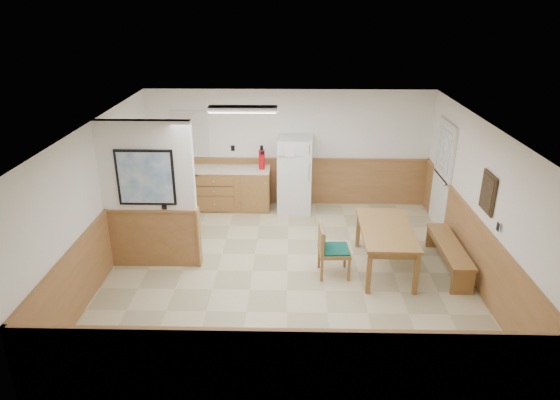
{
  "coord_description": "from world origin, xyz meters",
  "views": [
    {
      "loc": [
        0.03,
        -7.25,
        4.24
      ],
      "look_at": [
        -0.13,
        0.4,
        1.12
      ],
      "focal_mm": 32.0,
      "sensor_mm": 36.0,
      "label": 1
    }
  ],
  "objects_px": {
    "fire_extinguisher": "(262,159)",
    "refrigerator": "(295,174)",
    "dining_bench": "(449,250)",
    "dining_chair": "(329,247)",
    "dining_table": "(386,233)",
    "soap_bottle": "(180,162)"
  },
  "relations": [
    {
      "from": "dining_bench",
      "to": "dining_chair",
      "type": "height_order",
      "value": "dining_chair"
    },
    {
      "from": "fire_extinguisher",
      "to": "refrigerator",
      "type": "bearing_deg",
      "value": 17.46
    },
    {
      "from": "fire_extinguisher",
      "to": "dining_bench",
      "type": "bearing_deg",
      "value": -17.96
    },
    {
      "from": "fire_extinguisher",
      "to": "dining_table",
      "type": "bearing_deg",
      "value": -29.6
    },
    {
      "from": "refrigerator",
      "to": "dining_bench",
      "type": "height_order",
      "value": "refrigerator"
    },
    {
      "from": "fire_extinguisher",
      "to": "dining_chair",
      "type": "bearing_deg",
      "value": -46.26
    },
    {
      "from": "refrigerator",
      "to": "soap_bottle",
      "type": "relative_size",
      "value": 7.06
    },
    {
      "from": "fire_extinguisher",
      "to": "soap_bottle",
      "type": "bearing_deg",
      "value": -162.21
    },
    {
      "from": "refrigerator",
      "to": "dining_chair",
      "type": "xyz_separation_m",
      "value": [
        0.53,
        -2.71,
        -0.3
      ]
    },
    {
      "from": "dining_bench",
      "to": "fire_extinguisher",
      "type": "relative_size",
      "value": 3.32
    },
    {
      "from": "dining_table",
      "to": "dining_bench",
      "type": "distance_m",
      "value": 1.12
    },
    {
      "from": "refrigerator",
      "to": "fire_extinguisher",
      "type": "relative_size",
      "value": 3.16
    },
    {
      "from": "dining_bench",
      "to": "fire_extinguisher",
      "type": "height_order",
      "value": "fire_extinguisher"
    },
    {
      "from": "dining_bench",
      "to": "dining_chair",
      "type": "distance_m",
      "value": 2.04
    },
    {
      "from": "fire_extinguisher",
      "to": "soap_bottle",
      "type": "distance_m",
      "value": 1.74
    },
    {
      "from": "refrigerator",
      "to": "dining_bench",
      "type": "distance_m",
      "value": 3.58
    },
    {
      "from": "dining_bench",
      "to": "dining_chair",
      "type": "xyz_separation_m",
      "value": [
        -2.02,
        -0.23,
        0.15
      ]
    },
    {
      "from": "dining_bench",
      "to": "soap_bottle",
      "type": "xyz_separation_m",
      "value": [
        -4.99,
        2.55,
        0.67
      ]
    },
    {
      "from": "dining_chair",
      "to": "dining_table",
      "type": "bearing_deg",
      "value": 9.52
    },
    {
      "from": "refrigerator",
      "to": "dining_bench",
      "type": "xyz_separation_m",
      "value": [
        2.55,
        -2.47,
        -0.45
      ]
    },
    {
      "from": "refrigerator",
      "to": "soap_bottle",
      "type": "distance_m",
      "value": 2.45
    },
    {
      "from": "dining_table",
      "to": "dining_chair",
      "type": "relative_size",
      "value": 1.98
    }
  ]
}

